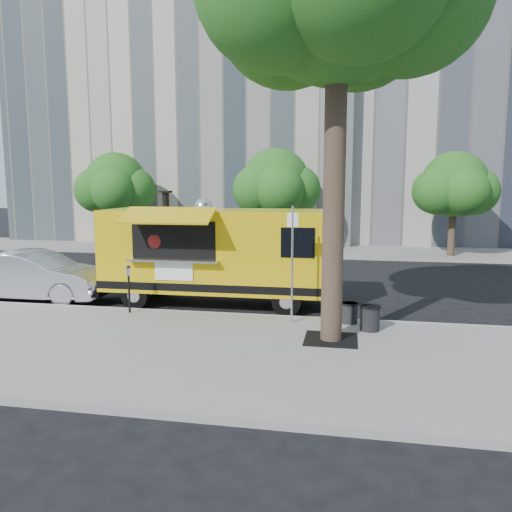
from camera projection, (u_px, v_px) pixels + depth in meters
The scene contains 16 objects.
ground at pixel (245, 311), 14.65m from camera, with size 120.00×120.00×0.00m, color black.
sidewalk at pixel (207, 353), 10.75m from camera, with size 60.00×6.00×0.15m, color gray.
curb at pixel (238, 316), 13.74m from camera, with size 60.00×0.14×0.16m, color #999993.
far_sidewalk at pixel (295, 250), 27.78m from camera, with size 60.00×5.00×0.15m, color gray.
building_left at pixel (199, 69), 35.86m from camera, with size 22.00×14.00×24.00m, color #ACA58F.
building_mid at pixel (491, 90), 33.42m from camera, with size 20.00×14.00×20.00m, color gray.
tree_well at pixel (331, 339), 11.43m from camera, with size 1.20×1.20×0.02m, color black.
far_tree_a at pixel (116, 183), 27.93m from camera, with size 3.42×3.42×5.36m.
far_tree_b at pixel (276, 182), 26.66m from camera, with size 3.60×3.60×5.50m.
far_tree_c at pixel (454, 184), 24.72m from camera, with size 3.24×3.24×5.21m.
sign_post at pixel (292, 257), 12.60m from camera, with size 0.28×0.06×3.00m.
parking_meter at pixel (129, 283), 13.75m from camera, with size 0.11×0.11×1.33m.
food_truck at pixel (214, 252), 15.18m from camera, with size 7.05×3.30×3.47m.
sedan at pixel (34, 276), 15.89m from camera, with size 1.68×4.83×1.59m, color #B5B8BC.
trash_bin_left at pixel (350, 312), 12.77m from camera, with size 0.44×0.44×0.53m.
trash_bin_right at pixel (370, 317), 12.11m from camera, with size 0.51×0.51×0.61m.
Camera 1 is at (2.97, -13.97, 3.64)m, focal length 35.00 mm.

